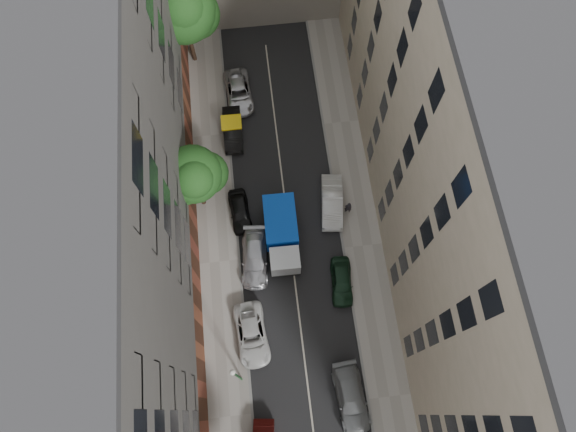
{
  "coord_description": "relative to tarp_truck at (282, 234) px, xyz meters",
  "views": [
    {
      "loc": [
        -1.58,
        -11.27,
        37.62
      ],
      "look_at": [
        -0.17,
        0.83,
        6.0
      ],
      "focal_mm": 32.0,
      "sensor_mm": 36.0,
      "label": 1
    }
  ],
  "objects": [
    {
      "name": "ground",
      "position": [
        0.6,
        -1.2,
        -1.47
      ],
      "size": [
        120.0,
        120.0,
        0.0
      ],
      "primitive_type": "plane",
      "color": "#4C4C49",
      "rests_on": "ground"
    },
    {
      "name": "road_surface",
      "position": [
        0.6,
        -1.2,
        -1.46
      ],
      "size": [
        8.0,
        44.0,
        0.02
      ],
      "primitive_type": "cube",
      "color": "black",
      "rests_on": "ground"
    },
    {
      "name": "sidewalk_left",
      "position": [
        -4.9,
        -1.2,
        -1.4
      ],
      "size": [
        3.0,
        44.0,
        0.15
      ],
      "primitive_type": "cube",
      "color": "gray",
      "rests_on": "ground"
    },
    {
      "name": "sidewalk_right",
      "position": [
        6.1,
        -1.2,
        -1.4
      ],
      "size": [
        3.0,
        44.0,
        0.15
      ],
      "primitive_type": "cube",
      "color": "gray",
      "rests_on": "ground"
    },
    {
      "name": "building_left",
      "position": [
        -10.4,
        -1.2,
        8.53
      ],
      "size": [
        8.0,
        44.0,
        20.0
      ],
      "primitive_type": "cube",
      "color": "#4C4A47",
      "rests_on": "ground"
    },
    {
      "name": "building_right",
      "position": [
        11.6,
        -1.2,
        8.53
      ],
      "size": [
        8.0,
        44.0,
        20.0
      ],
      "primitive_type": "cube",
      "color": "#B9A690",
      "rests_on": "ground"
    },
    {
      "name": "tarp_truck",
      "position": [
        0.0,
        0.0,
        0.0
      ],
      "size": [
        2.42,
        5.82,
        2.68
      ],
      "rotation": [
        0.0,
        0.0,
        -0.02
      ],
      "color": "black",
      "rests_on": "ground"
    },
    {
      "name": "car_left_2",
      "position": [
        -2.94,
        -7.0,
        -0.82
      ],
      "size": [
        2.56,
        4.88,
        1.31
      ],
      "primitive_type": "imported",
      "rotation": [
        0.0,
        0.0,
        0.08
      ],
      "color": "silver",
      "rests_on": "ground"
    },
    {
      "name": "car_left_3",
      "position": [
        -2.2,
        -1.4,
        -0.78
      ],
      "size": [
        2.36,
        4.93,
        1.39
      ],
      "primitive_type": "imported",
      "rotation": [
        0.0,
        0.0,
        -0.09
      ],
      "color": "#BCBCC1",
      "rests_on": "ground"
    },
    {
      "name": "car_left_4",
      "position": [
        -3.0,
        2.5,
        -0.83
      ],
      "size": [
        1.83,
        3.88,
        1.28
      ],
      "primitive_type": "imported",
      "rotation": [
        0.0,
        0.0,
        0.09
      ],
      "color": "black",
      "rests_on": "ground"
    },
    {
      "name": "car_left_5",
      "position": [
        -3.0,
        9.8,
        -0.77
      ],
      "size": [
        1.54,
        4.27,
        1.4
      ],
      "primitive_type": "imported",
      "rotation": [
        0.0,
        0.0,
        -0.01
      ],
      "color": "black",
      "rests_on": "ground"
    },
    {
      "name": "car_left_6",
      "position": [
        -2.2,
        13.4,
        -0.82
      ],
      "size": [
        2.49,
        4.83,
        1.3
      ],
      "primitive_type": "imported",
      "rotation": [
        0.0,
        0.0,
        0.07
      ],
      "color": "#BBBABF",
      "rests_on": "ground"
    },
    {
      "name": "car_right_1",
      "position": [
        3.4,
        -12.0,
        -0.77
      ],
      "size": [
        2.33,
        4.97,
        1.4
      ],
      "primitive_type": "imported",
      "rotation": [
        0.0,
        0.0,
        0.08
      ],
      "color": "slate",
      "rests_on": "ground"
    },
    {
      "name": "car_right_2",
      "position": [
        4.0,
        -3.91,
        -0.83
      ],
      "size": [
        1.84,
        3.92,
        1.3
      ],
      "primitive_type": "imported",
      "rotation": [
        0.0,
        0.0,
        -0.08
      ],
      "color": "#152F1D",
      "rests_on": "ground"
    },
    {
      "name": "car_right_3",
      "position": [
        4.2,
        2.4,
        -0.72
      ],
      "size": [
        2.13,
        4.73,
        1.51
      ],
      "primitive_type": "imported",
      "rotation": [
        0.0,
        0.0,
        -0.12
      ],
      "color": "silver",
      "rests_on": "ground"
    },
    {
      "name": "tree_mid",
      "position": [
        -5.7,
        3.7,
        3.63
      ],
      "size": [
        4.63,
        4.25,
        7.37
      ],
      "color": "#382619",
      "rests_on": "sidewalk_left"
    },
    {
      "name": "tree_far",
      "position": [
        -5.7,
        17.6,
        4.45
      ],
      "size": [
        5.52,
        5.28,
        8.73
      ],
      "color": "#382619",
      "rests_on": "sidewalk_left"
    },
    {
      "name": "lamp_post",
      "position": [
        -3.92,
        -9.89,
        2.75
      ],
      "size": [
        0.36,
        0.36,
        6.65
      ],
      "color": "#1A5C27",
      "rests_on": "sidewalk_left"
    },
    {
      "name": "pedestrian",
      "position": [
        5.35,
        1.75,
        -0.55
      ],
      "size": [
        0.61,
        0.46,
        1.54
      ],
      "primitive_type": "imported",
      "rotation": [
        0.0,
        0.0,
        2.98
      ],
      "color": "black",
      "rests_on": "sidewalk_right"
    }
  ]
}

